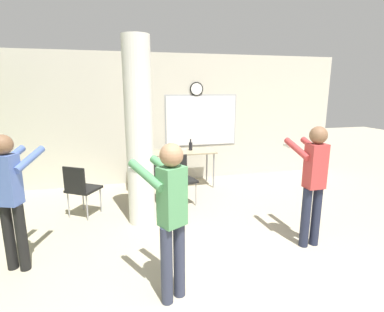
{
  "coord_description": "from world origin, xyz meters",
  "views": [
    {
      "loc": [
        -1.17,
        -1.53,
        2.07
      ],
      "look_at": [
        -0.09,
        2.72,
        1.07
      ],
      "focal_mm": 28.0,
      "sensor_mm": 36.0,
      "label": 1
    }
  ],
  "objects": [
    {
      "name": "support_pillar",
      "position": [
        -0.85,
        2.94,
        1.4
      ],
      "size": [
        0.4,
        0.4,
        2.8
      ],
      "color": "silver",
      "rests_on": "ground_plane"
    },
    {
      "name": "person_playing_front",
      "position": [
        -0.72,
        1.08,
        0.94
      ],
      "size": [
        0.54,
        0.64,
        1.59
      ],
      "color": "#2D3347",
      "rests_on": "ground_plane"
    },
    {
      "name": "folding_table",
      "position": [
        -0.07,
        4.48,
        0.72
      ],
      "size": [
        1.79,
        0.61,
        0.77
      ],
      "color": "tan",
      "rests_on": "ground_plane"
    },
    {
      "name": "bottle_on_table",
      "position": [
        0.34,
        4.55,
        0.87
      ],
      "size": [
        0.08,
        0.08,
        0.24
      ],
      "color": "black",
      "rests_on": "folding_table"
    },
    {
      "name": "chair_table_front",
      "position": [
        -0.09,
        3.56,
        0.51
      ],
      "size": [
        0.54,
        0.54,
        0.87
      ],
      "color": "black",
      "rests_on": "ground_plane"
    },
    {
      "name": "chair_table_left",
      "position": [
        -0.65,
        3.71,
        0.51
      ],
      "size": [
        0.52,
        0.52,
        0.87
      ],
      "color": "black",
      "rests_on": "ground_plane"
    },
    {
      "name": "person_playing_side",
      "position": [
        1.26,
        1.67,
        0.95
      ],
      "size": [
        0.36,
        0.63,
        1.61
      ],
      "color": "#1E2338",
      "rests_on": "ground_plane"
    },
    {
      "name": "chair_near_pillar",
      "position": [
        -1.78,
        3.37,
        0.51
      ],
      "size": [
        0.61,
        0.61,
        0.87
      ],
      "color": "black",
      "rests_on": "ground_plane"
    },
    {
      "name": "wall_back",
      "position": [
        0.01,
        5.06,
        1.4
      ],
      "size": [
        8.0,
        0.15,
        2.8
      ],
      "color": "beige",
      "rests_on": "ground_plane"
    },
    {
      "name": "person_watching_back",
      "position": [
        -2.35,
        2.03,
        0.94
      ],
      "size": [
        0.5,
        0.64,
        1.59
      ],
      "color": "black",
      "rests_on": "ground_plane"
    }
  ]
}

